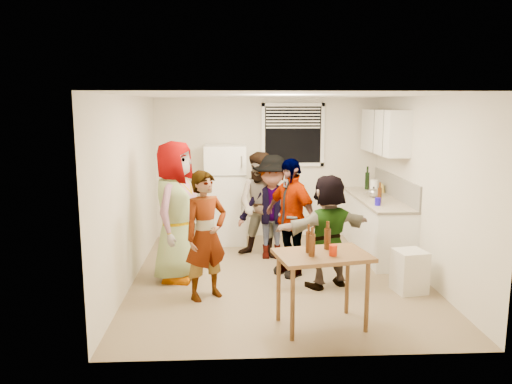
{
  "coord_description": "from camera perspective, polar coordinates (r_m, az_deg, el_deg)",
  "views": [
    {
      "loc": [
        -0.65,
        -6.64,
        2.38
      ],
      "look_at": [
        -0.3,
        0.36,
        1.15
      ],
      "focal_mm": 35.0,
      "sensor_mm": 36.0,
      "label": 1
    }
  ],
  "objects": [
    {
      "name": "red_cup",
      "position": [
        5.33,
        8.79,
        -7.19
      ],
      "size": [
        0.09,
        0.09,
        0.11
      ],
      "primitive_type": "cylinder",
      "color": "red",
      "rests_on": "serving_table"
    },
    {
      "name": "blue_cup",
      "position": [
        7.64,
        13.72,
        -1.51
      ],
      "size": [
        0.09,
        0.09,
        0.12
      ],
      "primitive_type": "cylinder",
      "color": "#190CA7",
      "rests_on": "countertop"
    },
    {
      "name": "window",
      "position": [
        8.94,
        4.24,
        6.53
      ],
      "size": [
        1.12,
        0.1,
        1.06
      ],
      "primitive_type": null,
      "color": "white",
      "rests_on": "room"
    },
    {
      "name": "kettle",
      "position": [
        8.3,
        13.27,
        -0.58
      ],
      "size": [
        0.22,
        0.19,
        0.18
      ],
      "primitive_type": null,
      "rotation": [
        0.0,
        0.0,
        0.01
      ],
      "color": "silver",
      "rests_on": "countertop"
    },
    {
      "name": "refrigerator",
      "position": [
        8.66,
        -3.48,
        -0.24
      ],
      "size": [
        0.7,
        0.7,
        1.7
      ],
      "primitive_type": "cube",
      "color": "white",
      "rests_on": "ground"
    },
    {
      "name": "wine_bottle",
      "position": [
        9.05,
        12.55,
        0.31
      ],
      "size": [
        0.08,
        0.08,
        0.3
      ],
      "primitive_type": "cylinder",
      "color": "black",
      "rests_on": "countertop"
    },
    {
      "name": "room",
      "position": [
        7.09,
        2.6,
        -9.69
      ],
      "size": [
        4.0,
        4.5,
        2.5
      ],
      "primitive_type": null,
      "color": "silver",
      "rests_on": "ground"
    },
    {
      "name": "paper_towel",
      "position": [
        8.4,
        13.28,
        -0.46
      ],
      "size": [
        0.12,
        0.12,
        0.27
      ],
      "primitive_type": "cylinder",
      "color": "white",
      "rests_on": "countertop"
    },
    {
      "name": "countertop",
      "position": [
        8.28,
        13.68,
        -0.78
      ],
      "size": [
        0.64,
        2.22,
        0.04
      ],
      "primitive_type": "cube",
      "color": "beige",
      "rests_on": "counter_lower"
    },
    {
      "name": "guest_back_right",
      "position": [
        7.95,
        1.8,
        -7.48
      ],
      "size": [
        1.11,
        1.66,
        0.6
      ],
      "primitive_type": "imported",
      "rotation": [
        0.0,
        0.0,
        -0.04
      ],
      "color": "#3E3E43",
      "rests_on": "ground"
    },
    {
      "name": "guest_orange",
      "position": [
        6.83,
        8.09,
        -10.56
      ],
      "size": [
        1.85,
        1.91,
        0.44
      ],
      "primitive_type": "imported",
      "rotation": [
        0.0,
        0.0,
        3.52
      ],
      "color": "#E39750",
      "rests_on": "ground"
    },
    {
      "name": "beer_bottle_counter",
      "position": [
        7.83,
        13.9,
        -1.24
      ],
      "size": [
        0.06,
        0.06,
        0.24
      ],
      "primitive_type": "cylinder",
      "color": "#47230C",
      "rests_on": "countertop"
    },
    {
      "name": "guest_stripe",
      "position": [
        6.42,
        -5.62,
        -11.88
      ],
      "size": [
        1.39,
        1.65,
        0.38
      ],
      "primitive_type": "imported",
      "rotation": [
        0.0,
        0.0,
        0.61
      ],
      "color": "#141933",
      "rests_on": "ground"
    },
    {
      "name": "guest_black",
      "position": [
        7.23,
        3.87,
        -9.29
      ],
      "size": [
        1.91,
        1.76,
        0.4
      ],
      "primitive_type": "imported",
      "rotation": [
        0.0,
        0.0,
        -0.94
      ],
      "color": "black",
      "rests_on": "ground"
    },
    {
      "name": "guest_grey",
      "position": [
        7.1,
        -9.0,
        -9.75
      ],
      "size": [
        2.09,
        1.42,
        0.61
      ],
      "primitive_type": "imported",
      "rotation": [
        0.0,
        0.0,
        1.3
      ],
      "color": "gray",
      "rests_on": "ground"
    },
    {
      "name": "backsplash",
      "position": [
        8.33,
        15.62,
        0.6
      ],
      "size": [
        0.03,
        2.2,
        0.36
      ],
      "primitive_type": "cube",
      "color": "beige",
      "rests_on": "countertop"
    },
    {
      "name": "picture_frame",
      "position": [
        8.79,
        14.18,
        0.46
      ],
      "size": [
        0.02,
        0.18,
        0.15
      ],
      "primitive_type": "cube",
      "color": "#E9C851",
      "rests_on": "countertop"
    },
    {
      "name": "trash_bin",
      "position": [
        6.78,
        17.13,
        -8.82
      ],
      "size": [
        0.43,
        0.43,
        0.54
      ],
      "primitive_type": "cube",
      "rotation": [
        0.0,
        0.0,
        0.18
      ],
      "color": "silver",
      "rests_on": "ground"
    },
    {
      "name": "upper_cabinets",
      "position": [
        8.38,
        14.46,
        6.7
      ],
      "size": [
        0.34,
        1.6,
        0.7
      ],
      "primitive_type": "cube",
      "color": "white",
      "rests_on": "room"
    },
    {
      "name": "beer_bottle_table",
      "position": [
        5.34,
        6.46,
        -7.07
      ],
      "size": [
        0.06,
        0.06,
        0.22
      ],
      "primitive_type": "cylinder",
      "color": "#47230C",
      "rests_on": "serving_table"
    },
    {
      "name": "guest_back_left",
      "position": [
        7.98,
        0.71,
        -7.39
      ],
      "size": [
        1.4,
        1.85,
        0.63
      ],
      "primitive_type": "imported",
      "rotation": [
        0.0,
        0.0,
        -0.41
      ],
      "color": "#4F3A28",
      "rests_on": "ground"
    },
    {
      "name": "counter_lower",
      "position": [
        8.37,
        13.56,
        -3.8
      ],
      "size": [
        0.6,
        2.2,
        0.86
      ],
      "primitive_type": "cube",
      "color": "white",
      "rests_on": "ground"
    },
    {
      "name": "serving_table",
      "position": [
        5.68,
        7.41,
        -14.92
      ],
      "size": [
        1.08,
        0.82,
        0.82
      ],
      "primitive_type": null,
      "rotation": [
        0.0,
        0.0,
        0.19
      ],
      "color": "brown",
      "rests_on": "ground"
    }
  ]
}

